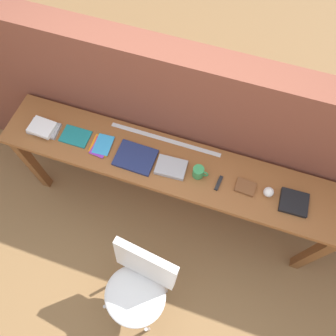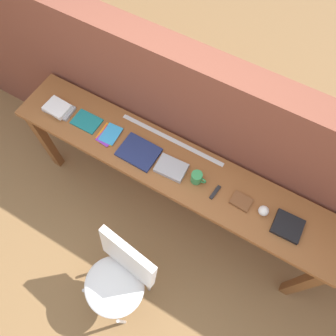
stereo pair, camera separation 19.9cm
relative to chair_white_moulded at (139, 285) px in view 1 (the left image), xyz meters
name	(u,v)px [view 1 (the left image)]	position (x,y,z in m)	size (l,w,h in m)	color
ground_plane	(159,235)	(-0.04, 0.50, -0.53)	(40.00, 40.00, 0.00)	olive
brick_wall_back	(184,131)	(-0.04, 1.14, 0.26)	(6.00, 0.20, 1.58)	brown
sideboard	(170,172)	(-0.04, 0.80, 0.21)	(2.50, 0.44, 0.88)	brown
chair_white_moulded	(139,285)	(0.00, 0.00, 0.00)	(0.49, 0.51, 0.89)	white
book_stack_leftmost	(43,128)	(-1.00, 0.76, 0.38)	(0.23, 0.16, 0.06)	#9E9EA3
magazine_cycling	(76,136)	(-0.76, 0.78, 0.36)	(0.21, 0.15, 0.01)	#19757A
pamphlet_pile_colourful	(101,145)	(-0.55, 0.77, 0.36)	(0.15, 0.19, 0.01)	orange
book_open_centre	(135,157)	(-0.28, 0.76, 0.36)	(0.28, 0.21, 0.02)	navy
book_grey_hardcover	(171,167)	(-0.02, 0.76, 0.37)	(0.21, 0.15, 0.04)	#9E9EA3
mug	(199,172)	(0.17, 0.77, 0.40)	(0.11, 0.08, 0.09)	#338C4C
multitool_folded	(219,183)	(0.32, 0.75, 0.36)	(0.02, 0.11, 0.02)	black
leather_journal_brown	(245,187)	(0.50, 0.78, 0.37)	(0.13, 0.10, 0.02)	brown
sports_ball_small	(269,192)	(0.65, 0.78, 0.39)	(0.07, 0.07, 0.07)	silver
book_repair_rightmost	(294,202)	(0.82, 0.77, 0.37)	(0.18, 0.17, 0.03)	black
ruler_metal_back_edge	(165,140)	(-0.13, 0.97, 0.35)	(0.83, 0.03, 0.00)	silver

